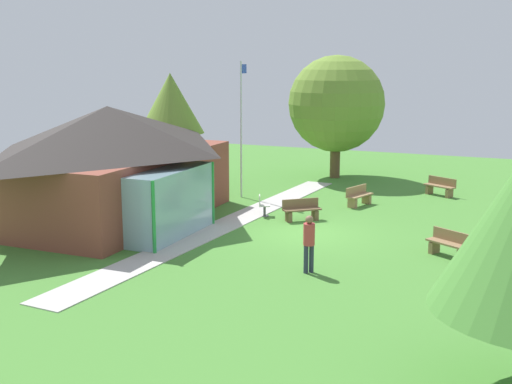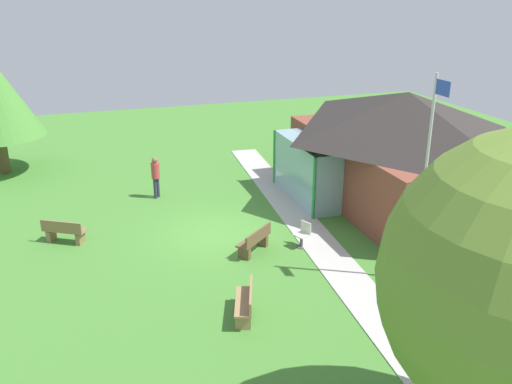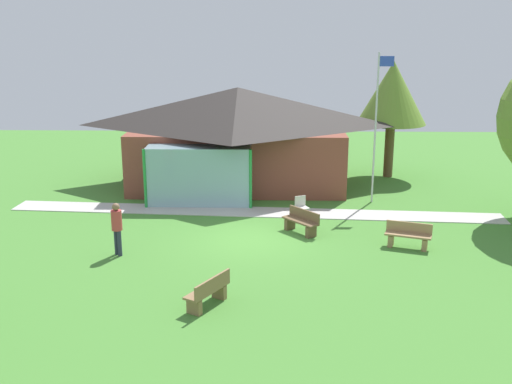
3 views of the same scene
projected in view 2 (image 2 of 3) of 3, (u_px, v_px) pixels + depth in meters
The scene contains 9 objects.
ground_plane at pixel (220, 233), 19.42m from camera, with size 44.00×44.00×0.00m, color #478433.
pavilion at pixel (400, 146), 21.63m from camera, with size 10.39×7.64×4.43m.
footpath at pixel (302, 222), 20.34m from camera, with size 19.33×1.30×0.03m, color #BCB7B2.
flagpole at pixel (426, 173), 15.23m from camera, with size 0.64×0.08×6.12m.
bench_front_center at pixel (64, 232), 18.60m from camera, with size 1.15×1.51×0.84m.
bench_rear_near_path at pixel (255, 241), 17.92m from camera, with size 1.31×1.43×0.84m.
bench_mid_right at pixel (246, 303), 14.43m from camera, with size 1.56×0.90×0.84m.
patio_chair_lawn_spare at pixel (303, 235), 18.33m from camera, with size 0.58×0.58×0.86m.
visitor_strolling_lawn at pixel (156, 174), 22.34m from camera, with size 0.34×0.34×1.74m.
Camera 2 is at (17.15, -4.30, 8.27)m, focal length 38.45 mm.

